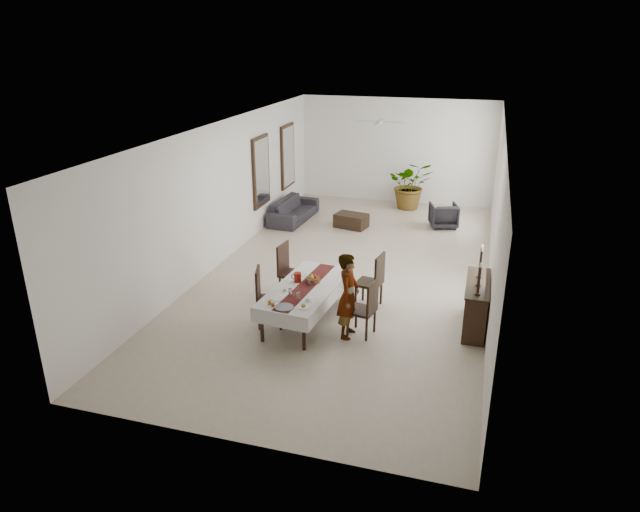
# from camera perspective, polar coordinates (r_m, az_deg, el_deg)

# --- Properties ---
(floor) EXTENTS (6.00, 12.00, 0.00)m
(floor) POSITION_cam_1_polar(r_m,az_deg,el_deg) (12.83, 2.99, -1.53)
(floor) COLOR beige
(floor) RESTS_ON ground
(ceiling) EXTENTS (6.00, 12.00, 0.02)m
(ceiling) POSITION_cam_1_polar(r_m,az_deg,el_deg) (11.95, 3.29, 12.74)
(ceiling) COLOR white
(ceiling) RESTS_ON wall_back
(wall_back) EXTENTS (6.00, 0.02, 3.20)m
(wall_back) POSITION_cam_1_polar(r_m,az_deg,el_deg) (18.03, 7.64, 10.37)
(wall_back) COLOR white
(wall_back) RESTS_ON floor
(wall_front) EXTENTS (6.00, 0.02, 3.20)m
(wall_front) POSITION_cam_1_polar(r_m,az_deg,el_deg) (7.00, -8.48, -7.84)
(wall_front) COLOR white
(wall_front) RESTS_ON floor
(wall_left) EXTENTS (0.02, 12.00, 3.20)m
(wall_left) POSITION_cam_1_polar(r_m,az_deg,el_deg) (13.27, -9.64, 6.29)
(wall_left) COLOR white
(wall_left) RESTS_ON floor
(wall_right) EXTENTS (0.02, 12.00, 3.20)m
(wall_right) POSITION_cam_1_polar(r_m,az_deg,el_deg) (12.00, 17.23, 4.00)
(wall_right) COLOR white
(wall_right) RESTS_ON floor
(dining_table_top) EXTENTS (1.09, 2.22, 0.04)m
(dining_table_top) POSITION_cam_1_polar(r_m,az_deg,el_deg) (10.43, -1.42, -3.21)
(dining_table_top) COLOR black
(dining_table_top) RESTS_ON table_leg_fl
(table_leg_fl) EXTENTS (0.07, 0.07, 0.63)m
(table_leg_fl) POSITION_cam_1_polar(r_m,az_deg,el_deg) (9.91, -5.83, -6.89)
(table_leg_fl) COLOR black
(table_leg_fl) RESTS_ON floor
(table_leg_fr) EXTENTS (0.07, 0.07, 0.63)m
(table_leg_fr) POSITION_cam_1_polar(r_m,az_deg,el_deg) (9.61, -1.62, -7.75)
(table_leg_fr) COLOR black
(table_leg_fr) RESTS_ON floor
(table_leg_bl) EXTENTS (0.07, 0.07, 0.63)m
(table_leg_bl) POSITION_cam_1_polar(r_m,az_deg,el_deg) (11.57, -1.22, -2.47)
(table_leg_bl) COLOR black
(table_leg_bl) RESTS_ON floor
(table_leg_br) EXTENTS (0.07, 0.07, 0.63)m
(table_leg_br) POSITION_cam_1_polar(r_m,az_deg,el_deg) (11.31, 2.46, -3.06)
(table_leg_br) COLOR black
(table_leg_br) RESTS_ON floor
(tablecloth_top) EXTENTS (1.26, 2.40, 0.01)m
(tablecloth_top) POSITION_cam_1_polar(r_m,az_deg,el_deg) (10.42, -1.42, -3.08)
(tablecloth_top) COLOR silver
(tablecloth_top) RESTS_ON dining_table_top
(tablecloth_drape_left) EXTENTS (0.22, 2.30, 0.27)m
(tablecloth_drape_left) POSITION_cam_1_polar(r_m,az_deg,el_deg) (10.67, -4.00, -3.27)
(tablecloth_drape_left) COLOR silver
(tablecloth_drape_left) RESTS_ON dining_table_top
(tablecloth_drape_right) EXTENTS (0.22, 2.30, 0.27)m
(tablecloth_drape_right) POSITION_cam_1_polar(r_m,az_deg,el_deg) (10.30, 1.28, -4.18)
(tablecloth_drape_right) COLOR white
(tablecloth_drape_right) RESTS_ON dining_table_top
(tablecloth_drape_near) EXTENTS (1.05, 0.11, 0.27)m
(tablecloth_drape_near) POSITION_cam_1_polar(r_m,az_deg,el_deg) (9.54, -4.13, -6.44)
(tablecloth_drape_near) COLOR silver
(tablecloth_drape_near) RESTS_ON dining_table_top
(tablecloth_drape_far) EXTENTS (1.05, 0.11, 0.27)m
(tablecloth_drape_far) POSITION_cam_1_polar(r_m,az_deg,el_deg) (11.45, 0.84, -1.45)
(tablecloth_drape_far) COLOR white
(tablecloth_drape_far) RESTS_ON dining_table_top
(table_runner) EXTENTS (0.52, 2.26, 0.00)m
(table_runner) POSITION_cam_1_polar(r_m,az_deg,el_deg) (10.42, -1.42, -3.04)
(table_runner) COLOR maroon
(table_runner) RESTS_ON tablecloth_top
(red_pitcher) EXTENTS (0.15, 0.15, 0.18)m
(red_pitcher) POSITION_cam_1_polar(r_m,az_deg,el_deg) (10.58, -2.25, -2.14)
(red_pitcher) COLOR maroon
(red_pitcher) RESTS_ON tablecloth_top
(pitcher_handle) EXTENTS (0.11, 0.03, 0.11)m
(pitcher_handle) POSITION_cam_1_polar(r_m,az_deg,el_deg) (10.61, -2.63, -2.08)
(pitcher_handle) COLOR maroon
(pitcher_handle) RESTS_ON red_pitcher
(wine_glass_near) EXTENTS (0.06, 0.06, 0.15)m
(wine_glass_near) POSITION_cam_1_polar(r_m,az_deg,el_deg) (9.86, -2.17, -4.04)
(wine_glass_near) COLOR white
(wine_glass_near) RESTS_ON tablecloth_top
(wine_glass_mid) EXTENTS (0.06, 0.06, 0.15)m
(wine_glass_mid) POSITION_cam_1_polar(r_m,az_deg,el_deg) (10.01, -3.00, -3.66)
(wine_glass_mid) COLOR white
(wine_glass_mid) RESTS_ON tablecloth_top
(wine_glass_far) EXTENTS (0.06, 0.06, 0.15)m
(wine_glass_far) POSITION_cam_1_polar(r_m,az_deg,el_deg) (10.41, -1.10, -2.61)
(wine_glass_far) COLOR white
(wine_glass_far) RESTS_ON tablecloth_top
(teacup_right) EXTENTS (0.08, 0.08, 0.05)m
(teacup_right) POSITION_cam_1_polar(r_m,az_deg,el_deg) (9.86, -1.20, -4.35)
(teacup_right) COLOR white
(teacup_right) RESTS_ON saucer_right
(saucer_right) EXTENTS (0.13, 0.13, 0.01)m
(saucer_right) POSITION_cam_1_polar(r_m,az_deg,el_deg) (9.87, -1.20, -4.46)
(saucer_right) COLOR white
(saucer_right) RESTS_ON tablecloth_top
(teacup_left) EXTENTS (0.08, 0.08, 0.05)m
(teacup_left) POSITION_cam_1_polar(r_m,az_deg,el_deg) (10.25, -3.49, -3.35)
(teacup_left) COLOR silver
(teacup_left) RESTS_ON saucer_left
(saucer_left) EXTENTS (0.13, 0.13, 0.01)m
(saucer_left) POSITION_cam_1_polar(r_m,az_deg,el_deg) (10.26, -3.49, -3.46)
(saucer_left) COLOR white
(saucer_left) RESTS_ON tablecloth_top
(plate_near_right) EXTENTS (0.21, 0.21, 0.01)m
(plate_near_right) POSITION_cam_1_polar(r_m,az_deg,el_deg) (9.64, -1.68, -5.12)
(plate_near_right) COLOR white
(plate_near_right) RESTS_ON tablecloth_top
(bread_near_right) EXTENTS (0.08, 0.08, 0.08)m
(bread_near_right) POSITION_cam_1_polar(r_m,az_deg,el_deg) (9.63, -1.68, -4.99)
(bread_near_right) COLOR tan
(bread_near_right) RESTS_ON plate_near_right
(plate_near_left) EXTENTS (0.21, 0.21, 0.01)m
(plate_near_left) POSITION_cam_1_polar(r_m,az_deg,el_deg) (9.97, -4.36, -4.26)
(plate_near_left) COLOR white
(plate_near_left) RESTS_ON tablecloth_top
(plate_far_left) EXTENTS (0.21, 0.21, 0.01)m
(plate_far_left) POSITION_cam_1_polar(r_m,az_deg,el_deg) (10.93, -1.79, -1.80)
(plate_far_left) COLOR silver
(plate_far_left) RESTS_ON tablecloth_top
(serving_tray) EXTENTS (0.32, 0.32, 0.02)m
(serving_tray) POSITION_cam_1_polar(r_m,az_deg,el_deg) (9.64, -3.61, -5.14)
(serving_tray) COLOR #47464C
(serving_tray) RESTS_ON tablecloth_top
(jam_jar_a) EXTENTS (0.06, 0.06, 0.07)m
(jam_jar_a) POSITION_cam_1_polar(r_m,az_deg,el_deg) (9.69, -4.74, -4.88)
(jam_jar_a) COLOR #915215
(jam_jar_a) RESTS_ON tablecloth_top
(jam_jar_b) EXTENTS (0.06, 0.06, 0.07)m
(jam_jar_b) POSITION_cam_1_polar(r_m,az_deg,el_deg) (9.77, -5.07, -4.66)
(jam_jar_b) COLOR #885E13
(jam_jar_b) RESTS_ON tablecloth_top
(fruit_basket) EXTENTS (0.27, 0.27, 0.09)m
(fruit_basket) POSITION_cam_1_polar(r_m,az_deg,el_deg) (10.57, -0.72, -2.40)
(fruit_basket) COLOR brown
(fruit_basket) RESTS_ON tablecloth_top
(fruit_red) EXTENTS (0.08, 0.08, 0.08)m
(fruit_red) POSITION_cam_1_polar(r_m,az_deg,el_deg) (10.55, -0.55, -2.05)
(fruit_red) COLOR #982A0F
(fruit_red) RESTS_ON fruit_basket
(fruit_green) EXTENTS (0.07, 0.07, 0.07)m
(fruit_green) POSITION_cam_1_polar(r_m,az_deg,el_deg) (10.58, -0.85, -1.99)
(fruit_green) COLOR #587322
(fruit_green) RESTS_ON fruit_basket
(fruit_yellow) EXTENTS (0.08, 0.08, 0.08)m
(fruit_yellow) POSITION_cam_1_polar(r_m,az_deg,el_deg) (10.51, -0.82, -2.16)
(fruit_yellow) COLOR yellow
(fruit_yellow) RESTS_ON fruit_basket
(chair_right_near_seat) EXTENTS (0.52, 0.52, 0.05)m
(chair_right_near_seat) POSITION_cam_1_polar(r_m,az_deg,el_deg) (10.05, 4.17, -5.47)
(chair_right_near_seat) COLOR black
(chair_right_near_seat) RESTS_ON chair_right_near_leg_fl
(chair_right_near_leg_fl) EXTENTS (0.05, 0.05, 0.44)m
(chair_right_near_leg_fl) POSITION_cam_1_polar(r_m,az_deg,el_deg) (9.95, 4.67, -7.35)
(chair_right_near_leg_fl) COLOR black
(chair_right_near_leg_fl) RESTS_ON floor
(chair_right_near_leg_fr) EXTENTS (0.05, 0.05, 0.44)m
(chair_right_near_leg_fr) POSITION_cam_1_polar(r_m,az_deg,el_deg) (10.25, 5.47, -6.48)
(chair_right_near_leg_fr) COLOR black
(chair_right_near_leg_fr) RESTS_ON floor
(chair_right_near_leg_bl) EXTENTS (0.05, 0.05, 0.44)m
(chair_right_near_leg_bl) POSITION_cam_1_polar(r_m,az_deg,el_deg) (10.08, 2.77, -6.91)
(chair_right_near_leg_bl) COLOR black
(chair_right_near_leg_bl) RESTS_ON floor
(chair_right_near_leg_br) EXTENTS (0.05, 0.05, 0.44)m
(chair_right_near_leg_br) POSITION_cam_1_polar(r_m,az_deg,el_deg) (10.37, 3.63, -6.07)
(chair_right_near_leg_br) COLOR black
(chair_right_near_leg_br) RESTS_ON floor
(chair_right_near_back) EXTENTS (0.13, 0.44, 0.56)m
(chair_right_near_back) POSITION_cam_1_polar(r_m,az_deg,el_deg) (9.84, 5.29, -4.15)
(chair_right_near_back) COLOR black
(chair_right_near_back) RESTS_ON chair_right_near_seat
(chair_right_far_seat) EXTENTS (0.54, 0.54, 0.05)m
(chair_right_far_seat) POSITION_cam_1_polar(r_m,az_deg,el_deg) (11.06, 4.90, -2.72)
(chair_right_far_seat) COLOR black
(chair_right_far_seat) RESTS_ON chair_right_far_leg_fl
(chair_right_far_leg_fl) EXTENTS (0.05, 0.05, 0.46)m
(chair_right_far_leg_fl) POSITION_cam_1_polar(r_m,az_deg,el_deg) (10.95, 5.42, -4.49)
(chair_right_far_leg_fl) COLOR black
(chair_right_far_leg_fl) RESTS_ON floor
(chair_right_far_leg_fr) EXTENTS (0.05, 0.05, 0.46)m
(chair_right_far_leg_fr) POSITION_cam_1_polar(r_m,az_deg,el_deg) (11.27, 6.12, -3.72)
(chair_right_far_leg_fr) COLOR black
(chair_right_far_leg_fr) RESTS_ON floor
(chair_right_far_leg_bl) EXTENTS (0.05, 0.05, 0.46)m
(chair_right_far_leg_bl) POSITION_cam_1_polar(r_m,az_deg,el_deg) (11.07, 3.58, -4.12)
(chair_right_far_leg_bl) COLOR black
(chair_right_far_leg_bl) RESTS_ON floor
(chair_right_far_leg_br) EXTENTS (0.05, 0.05, 0.46)m
(chair_right_far_leg_br) POSITION_cam_1_polar(r_m,az_deg,el_deg) (11.39, 4.33, -3.37)
(chair_right_far_leg_br) COLOR black
(chair_right_far_leg_br) RESTS_ON floor
(chair_right_far_back) EXTENTS (0.12, 0.47, 0.59)m
(chair_right_far_back) POSITION_cam_1_polar(r_m,az_deg,el_deg) (10.87, 5.99, -1.39)
(chair_right_far_back) COLOR black
(chair_right_far_back) RESTS_ON chair_right_far_seat
(chair_left_near_seat) EXTENTS (0.58, 0.58, 0.05)m
(chair_left_near_seat) POSITION_cam_1_polar(r_m,az_deg,el_deg) (10.36, -4.99, -4.44)
(chair_left_near_seat) COLOR black
(chair_left_near_seat) RESTS_ON chair_left_near_leg_fl
(chair_left_near_leg_fl) EXTENTS (0.06, 0.06, 0.46)m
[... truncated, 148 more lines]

